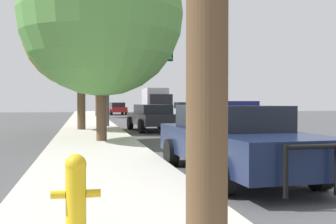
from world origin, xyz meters
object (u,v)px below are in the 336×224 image
car_background_midblock (152,117)px  box_truck (156,101)px  car_background_oncoming (185,111)px  tree_sidewalk_near (101,14)px  traffic_light (135,66)px  tree_sidewalk_mid (81,31)px  fire_hydrant (76,191)px  tree_sidewalk_far (97,60)px  car_background_distant (117,108)px  police_car (233,139)px

car_background_midblock → box_truck: bearing=74.9°
car_background_oncoming → tree_sidewalk_near: size_ratio=0.59×
traffic_light → car_background_oncoming: (5.27, 9.68, -2.74)m
car_background_midblock → tree_sidewalk_mid: tree_sidewalk_mid is taller
traffic_light → tree_sidewalk_mid: size_ratio=0.61×
box_truck → traffic_light: bearing=77.8°
fire_hydrant → tree_sidewalk_near: bearing=86.1°
tree_sidewalk_far → tree_sidewalk_mid: bearing=-94.3°
tree_sidewalk_far → tree_sidewalk_mid: 18.78m
car_background_oncoming → car_background_distant: 14.75m
fire_hydrant → car_background_oncoming: 29.97m
traffic_light → tree_sidewalk_far: (-1.57, 16.39, 1.92)m
police_car → tree_sidewalk_near: 8.22m
police_car → tree_sidewalk_mid: tree_sidewalk_mid is taller
fire_hydrant → tree_sidewalk_near: (0.71, 10.56, 4.00)m
tree_sidewalk_near → tree_sidewalk_mid: 6.31m
box_truck → tree_sidewalk_near: size_ratio=0.91×
traffic_light → car_background_distant: (0.83, 23.75, -2.77)m
tree_sidewalk_near → fire_hydrant: bearing=-93.9°
box_truck → tree_sidewalk_near: tree_sidewalk_near is taller
traffic_light → car_background_distant: traffic_light is taller
fire_hydrant → police_car: bearing=50.0°
car_background_distant → tree_sidewalk_near: size_ratio=0.57×
fire_hydrant → tree_sidewalk_mid: 17.38m
tree_sidewalk_mid → traffic_light: bearing=38.0°
car_background_oncoming → car_background_distant: (-4.44, 14.07, -0.03)m
car_background_oncoming → tree_sidewalk_near: (-7.52, -18.26, 3.81)m
police_car → car_background_distant: (0.72, 39.22, -0.03)m
fire_hydrant → car_background_distant: 43.05m
traffic_light → car_background_oncoming: size_ratio=1.10×
car_background_oncoming → tree_sidewalk_mid: (-8.25, -12.01, 4.25)m
car_background_midblock → tree_sidewalk_far: size_ratio=0.60×
police_car → car_background_oncoming: 25.67m
fire_hydrant → tree_sidewalk_far: 35.88m
car_background_midblock → tree_sidewalk_far: bearing=91.6°
fire_hydrant → traffic_light: traffic_light is taller
traffic_light → tree_sidewalk_mid: 4.07m
car_background_midblock → car_background_distant: (0.27, 26.09, 0.00)m
police_car → tree_sidewalk_mid: bearing=-79.9°
fire_hydrant → car_background_distant: bearing=84.9°
fire_hydrant → traffic_light: size_ratio=0.18×
car_background_distant → tree_sidewalk_mid: bearing=-102.7°
traffic_light → tree_sidewalk_mid: (-2.98, -2.33, 1.51)m
fire_hydrant → car_background_oncoming: size_ratio=0.20×
car_background_oncoming → car_background_distant: bearing=-69.3°
traffic_light → fire_hydrant: bearing=-98.8°
car_background_midblock → tree_sidewalk_near: size_ratio=0.64×
police_car → tree_sidewalk_near: tree_sidewalk_near is taller
box_truck → tree_sidewalk_near: bearing=77.3°
police_car → car_background_distant: bearing=-94.2°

